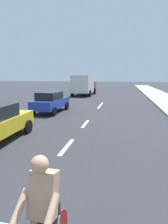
# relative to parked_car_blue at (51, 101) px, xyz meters

# --- Properties ---
(ground_plane) EXTENTS (160.00, 160.00, 0.00)m
(ground_plane) POSITION_rel_parked_car_blue_xyz_m (3.32, 2.37, -0.83)
(ground_plane) COLOR #2D2D33
(lane_stripe_3) EXTENTS (0.16, 1.80, 0.01)m
(lane_stripe_3) POSITION_rel_parked_car_blue_xyz_m (3.32, -6.83, -0.83)
(lane_stripe_3) COLOR white
(lane_stripe_3) RESTS_ON ground
(lane_stripe_4) EXTENTS (0.16, 1.80, 0.01)m
(lane_stripe_4) POSITION_rel_parked_car_blue_xyz_m (3.32, -3.04, -0.83)
(lane_stripe_4) COLOR white
(lane_stripe_4) RESTS_ON ground
(lane_stripe_5) EXTENTS (0.16, 1.80, 0.01)m
(lane_stripe_5) POSITION_rel_parked_car_blue_xyz_m (3.32, 3.31, -0.83)
(lane_stripe_5) COLOR white
(lane_stripe_5) RESTS_ON ground
(lane_stripe_6) EXTENTS (0.16, 1.80, 0.01)m
(lane_stripe_6) POSITION_rel_parked_car_blue_xyz_m (3.32, 5.22, -0.83)
(lane_stripe_6) COLOR white
(lane_stripe_6) RESTS_ON ground
(parked_car_blue) EXTENTS (1.97, 3.95, 1.57)m
(parked_car_blue) POSITION_rel_parked_car_blue_xyz_m (0.00, 0.00, 0.00)
(parked_car_blue) COLOR #1E389E
(parked_car_blue) RESTS_ON ground
(delivery_truck) EXTENTS (2.77, 6.28, 2.80)m
(delivery_truck) POSITION_rel_parked_car_blue_xyz_m (-0.16, 13.35, 0.67)
(delivery_truck) COLOR maroon
(delivery_truck) RESTS_ON ground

